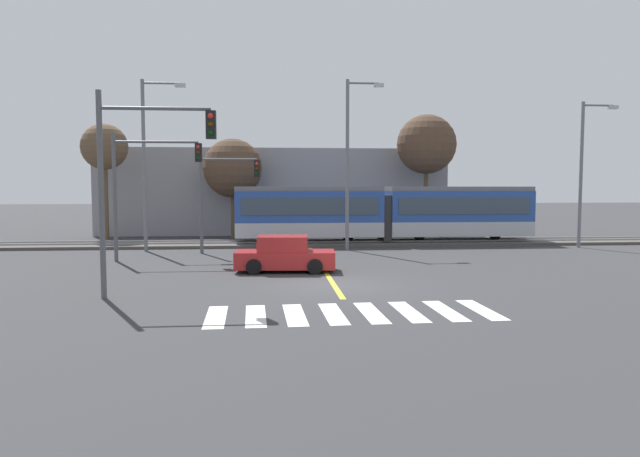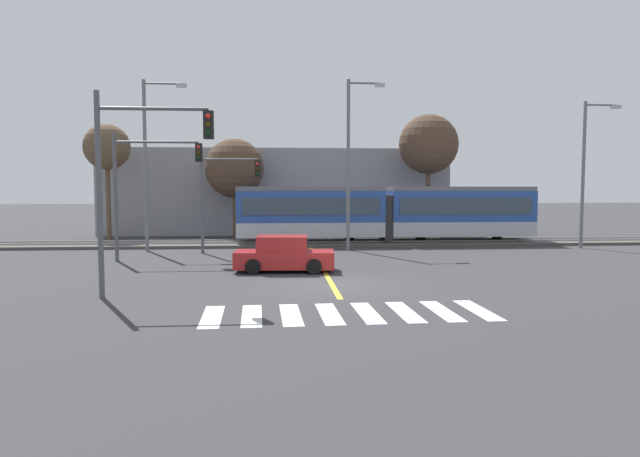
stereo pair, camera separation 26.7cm
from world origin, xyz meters
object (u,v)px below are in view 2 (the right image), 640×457
(traffic_light_mid_left, at_px, (145,176))
(street_lamp_east, at_px, (587,165))
(light_rail_tram, at_px, (386,211))
(bare_tree_far_west, at_px, (107,148))
(traffic_light_far_left, at_px, (223,186))
(street_lamp_centre, at_px, (351,155))
(bare_tree_east, at_px, (429,145))
(street_lamp_west, at_px, (149,155))
(sedan_crossing, at_px, (284,255))
(traffic_light_near_left, at_px, (136,164))
(bare_tree_west, at_px, (234,168))

(traffic_light_mid_left, distance_m, street_lamp_east, 24.76)
(light_rail_tram, relative_size, traffic_light_mid_left, 3.01)
(traffic_light_mid_left, height_order, bare_tree_far_west, bare_tree_far_west)
(traffic_light_far_left, relative_size, street_lamp_centre, 0.58)
(light_rail_tram, relative_size, bare_tree_east, 2.13)
(light_rail_tram, distance_m, street_lamp_west, 14.54)
(bare_tree_east, bearing_deg, street_lamp_east, -45.83)
(light_rail_tram, height_order, sedan_crossing, light_rail_tram)
(bare_tree_far_west, bearing_deg, traffic_light_near_left, -71.75)
(street_lamp_west, relative_size, bare_tree_west, 1.36)
(light_rail_tram, height_order, street_lamp_east, street_lamp_east)
(bare_tree_west, bearing_deg, bare_tree_east, -2.90)
(traffic_light_mid_left, bearing_deg, street_lamp_west, 99.55)
(traffic_light_mid_left, relative_size, traffic_light_near_left, 0.92)
(street_lamp_east, relative_size, bare_tree_east, 0.98)
(street_lamp_east, distance_m, bare_tree_east, 10.73)
(sedan_crossing, bearing_deg, traffic_light_mid_left, 148.96)
(street_lamp_west, height_order, street_lamp_east, street_lamp_west)
(traffic_light_near_left, xyz_separation_m, street_lamp_east, (22.62, 13.35, 0.52))
(traffic_light_far_left, xyz_separation_m, bare_tree_east, (13.61, 8.66, 2.93))
(light_rail_tram, xyz_separation_m, street_lamp_centre, (-2.61, -3.20, 3.33))
(light_rail_tram, distance_m, sedan_crossing, 12.94)
(traffic_light_far_left, bearing_deg, sedan_crossing, -65.26)
(bare_tree_far_west, bearing_deg, traffic_light_mid_left, -65.98)
(traffic_light_far_left, height_order, bare_tree_east, bare_tree_east)
(bare_tree_far_west, height_order, bare_tree_west, bare_tree_far_west)
(traffic_light_far_left, xyz_separation_m, street_lamp_east, (20.99, 1.06, 1.22))
(traffic_light_near_left, distance_m, street_lamp_west, 13.97)
(sedan_crossing, xyz_separation_m, street_lamp_east, (17.81, 7.96, 4.15))
(traffic_light_near_left, xyz_separation_m, street_lamp_west, (-2.53, 13.70, 1.04))
(traffic_light_far_left, distance_m, bare_tree_east, 16.40)
(traffic_light_mid_left, distance_m, traffic_light_far_left, 4.54)
(sedan_crossing, bearing_deg, traffic_light_near_left, -131.76)
(traffic_light_far_left, height_order, street_lamp_east, street_lamp_east)
(street_lamp_east, bearing_deg, light_rail_tram, 164.52)
(bare_tree_east, bearing_deg, street_lamp_centre, -130.29)
(street_lamp_centre, bearing_deg, bare_tree_west, 130.46)
(street_lamp_centre, xyz_separation_m, bare_tree_west, (-7.13, 8.37, -0.50))
(street_lamp_east, distance_m, bare_tree_far_west, 30.24)
(street_lamp_east, height_order, bare_tree_east, bare_tree_east)
(sedan_crossing, height_order, street_lamp_west, street_lamp_west)
(traffic_light_near_left, bearing_deg, traffic_light_mid_left, 100.91)
(street_lamp_east, relative_size, bare_tree_west, 1.23)
(street_lamp_centre, bearing_deg, light_rail_tram, 50.80)
(street_lamp_west, height_order, street_lamp_centre, street_lamp_centre)
(sedan_crossing, relative_size, bare_tree_east, 0.50)
(light_rail_tram, bearing_deg, street_lamp_east, -15.48)
(traffic_light_far_left, relative_size, bare_tree_west, 0.79)
(light_rail_tram, xyz_separation_m, bare_tree_far_west, (-18.09, 3.97, 4.14))
(sedan_crossing, relative_size, street_lamp_centre, 0.45)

